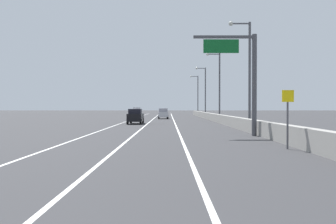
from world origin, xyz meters
name	(u,v)px	position (x,y,z in m)	size (l,w,h in m)	color
ground_plane	(165,119)	(0.00, 64.00, 0.00)	(320.00, 320.00, 0.00)	#2D2D30
lane_stripe_left	(128,121)	(-5.50, 55.00, 0.00)	(0.16, 130.00, 0.00)	silver
lane_stripe_center	(151,121)	(-2.00, 55.00, 0.00)	(0.16, 130.00, 0.00)	silver
lane_stripe_right	(175,121)	(1.50, 55.00, 0.00)	(0.16, 130.00, 0.00)	silver
jersey_barrier_right	(232,121)	(7.57, 40.00, 0.55)	(0.60, 120.00, 1.10)	gray
overhead_sign_gantry	(245,72)	(6.23, 25.87, 4.73)	(4.68, 0.36, 7.50)	#47474C
speed_advisory_sign	(288,115)	(6.67, 16.90, 1.76)	(0.60, 0.11, 3.00)	#4C4C51
lamp_post_right_second	(248,67)	(8.12, 34.26, 5.90)	(2.14, 0.44, 10.29)	#4C4C51
lamp_post_right_third	(218,82)	(8.11, 55.77, 5.90)	(2.14, 0.44, 10.29)	#4C4C51
lamp_post_right_fourth	(205,89)	(8.05, 77.29, 5.90)	(2.14, 0.44, 10.29)	#4C4C51
lamp_post_right_fifth	(197,92)	(8.16, 98.80, 5.90)	(2.14, 0.44, 10.29)	#4C4C51
car_silver_0	(164,114)	(-0.28, 66.78, 0.93)	(1.93, 4.21, 1.86)	#B7B7BC
car_white_1	(137,112)	(-6.44, 85.17, 1.01)	(1.85, 4.63, 2.02)	white
car_black_2	(136,116)	(-3.48, 45.90, 0.94)	(1.86, 4.61, 1.88)	black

